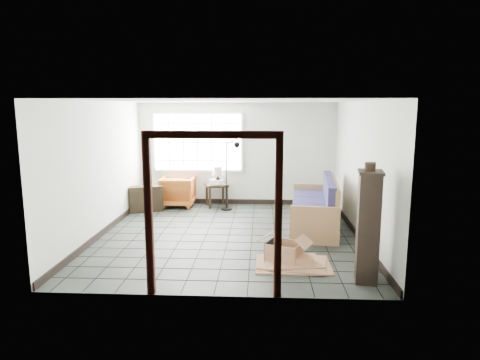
# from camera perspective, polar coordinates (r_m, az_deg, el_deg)

# --- Properties ---
(ground) EXTENTS (5.50, 5.50, 0.00)m
(ground) POSITION_cam_1_polar(r_m,az_deg,el_deg) (8.49, -1.46, -7.33)
(ground) COLOR black
(ground) RESTS_ON ground
(room_shell) EXTENTS (5.02, 5.52, 2.61)m
(room_shell) POSITION_cam_1_polar(r_m,az_deg,el_deg) (8.18, -1.50, 4.04)
(room_shell) COLOR silver
(room_shell) RESTS_ON ground
(window_panel) EXTENTS (2.32, 0.08, 1.52)m
(window_panel) POSITION_cam_1_polar(r_m,az_deg,el_deg) (10.95, -5.66, 5.05)
(window_panel) COLOR silver
(window_panel) RESTS_ON ground
(doorway_trim) EXTENTS (1.80, 0.08, 2.20)m
(doorway_trim) POSITION_cam_1_polar(r_m,az_deg,el_deg) (5.54, -3.65, -1.92)
(doorway_trim) COLOR black
(doorway_trim) RESTS_ON ground
(futon_sofa) EXTENTS (1.13, 2.45, 1.05)m
(futon_sofa) POSITION_cam_1_polar(r_m,az_deg,el_deg) (9.03, 10.26, -3.94)
(futon_sofa) COLOR olive
(futon_sofa) RESTS_ON ground
(armchair) EXTENTS (0.81, 0.76, 0.83)m
(armchair) POSITION_cam_1_polar(r_m,az_deg,el_deg) (10.90, -8.27, -1.32)
(armchair) COLOR #993816
(armchair) RESTS_ON ground
(side_table) EXTENTS (0.67, 0.67, 0.59)m
(side_table) POSITION_cam_1_polar(r_m,az_deg,el_deg) (10.74, -3.15, -1.04)
(side_table) COLOR black
(side_table) RESTS_ON ground
(table_lamp) EXTENTS (0.37, 0.37, 0.44)m
(table_lamp) POSITION_cam_1_polar(r_m,az_deg,el_deg) (10.65, -2.99, 1.10)
(table_lamp) COLOR black
(table_lamp) RESTS_ON side_table
(projector) EXTENTS (0.36, 0.32, 0.10)m
(projector) POSITION_cam_1_polar(r_m,az_deg,el_deg) (10.70, -3.16, -0.23)
(projector) COLOR silver
(projector) RESTS_ON side_table
(floor_lamp) EXTENTS (0.48, 0.31, 1.74)m
(floor_lamp) POSITION_cam_1_polar(r_m,az_deg,el_deg) (10.27, -1.15, 1.02)
(floor_lamp) COLOR black
(floor_lamp) RESTS_ON ground
(console_shelf) EXTENTS (0.85, 0.58, 0.62)m
(console_shelf) POSITION_cam_1_polar(r_m,az_deg,el_deg) (10.52, -12.47, -2.45)
(console_shelf) COLOR black
(console_shelf) RESTS_ON ground
(tall_shelf) EXTENTS (0.40, 0.49, 1.62)m
(tall_shelf) POSITION_cam_1_polar(r_m,az_deg,el_deg) (6.38, 16.71, -5.89)
(tall_shelf) COLOR black
(tall_shelf) RESTS_ON ground
(pot) EXTENTS (0.20, 0.20, 0.12)m
(pot) POSITION_cam_1_polar(r_m,az_deg,el_deg) (6.22, 16.97, 1.73)
(pot) COLOR black
(pot) RESTS_ON tall_shelf
(open_box) EXTENTS (0.94, 0.72, 0.48)m
(open_box) POSITION_cam_1_polar(r_m,az_deg,el_deg) (7.02, 5.90, -9.63)
(open_box) COLOR #885B42
(open_box) RESTS_ON ground
(cardboard_pile) EXTENTS (1.18, 0.95, 0.17)m
(cardboard_pile) POSITION_cam_1_polar(r_m,az_deg,el_deg) (6.98, 7.25, -10.89)
(cardboard_pile) COLOR #885B42
(cardboard_pile) RESTS_ON ground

